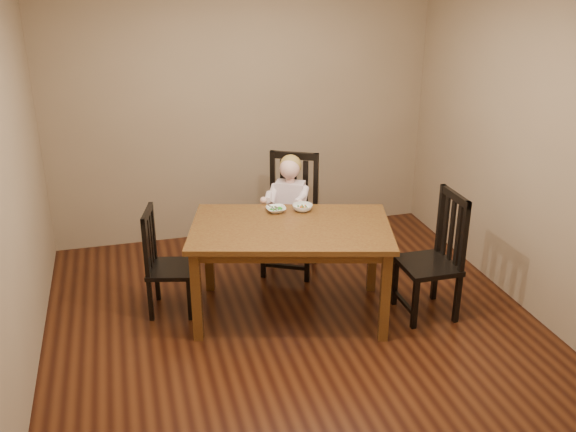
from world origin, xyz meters
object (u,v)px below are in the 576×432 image
object	(u,v)px
chair_right	(434,258)
toddler	(290,203)
dining_table	(291,236)
chair_left	(165,263)
bowl_veg	(302,208)
chair_child	(291,216)
bowl_peas	(276,209)

from	to	relation	value
chair_right	toddler	distance (m)	1.45
toddler	dining_table	bearing A→B (deg)	102.91
chair_left	bowl_veg	world-z (taller)	chair_left
chair_right	chair_left	bearing A→B (deg)	74.05
chair_left	toddler	bearing A→B (deg)	124.24
dining_table	chair_right	bearing A→B (deg)	-14.46
dining_table	toddler	size ratio (longest dim) A/B	2.99
chair_right	toddler	size ratio (longest dim) A/B	1.77
chair_child	dining_table	bearing A→B (deg)	102.06
toddler	chair_left	bearing A→B (deg)	48.01
dining_table	chair_right	distance (m)	1.21
chair_child	bowl_veg	xyz separation A→B (m)	(-0.04, -0.53, 0.29)
chair_left	toddler	world-z (taller)	toddler
dining_table	bowl_veg	size ratio (longest dim) A/B	10.57
chair_child	bowl_peas	world-z (taller)	chair_child
chair_child	toddler	size ratio (longest dim) A/B	1.86
dining_table	toddler	world-z (taller)	toddler
chair_child	bowl_peas	size ratio (longest dim) A/B	6.77
chair_child	bowl_peas	bearing A→B (deg)	89.15
chair_right	toddler	bearing A→B (deg)	41.69
chair_child	chair_left	bearing A→B (deg)	49.66
chair_right	bowl_veg	xyz separation A→B (m)	(-0.97, 0.59, 0.32)
chair_child	chair_right	xyz separation A→B (m)	(0.93, -1.13, -0.03)
bowl_peas	chair_left	bearing A→B (deg)	-179.77
toddler	bowl_veg	bearing A→B (deg)	115.44
dining_table	toddler	bearing A→B (deg)	75.47
chair_right	bowl_peas	size ratio (longest dim) A/B	6.44
chair_left	chair_right	xyz separation A→B (m)	(2.16, -0.62, 0.07)
dining_table	chair_child	xyz separation A→B (m)	(0.23, 0.83, -0.17)
dining_table	chair_left	size ratio (longest dim) A/B	1.96
chair_child	chair_left	size ratio (longest dim) A/B	1.22
chair_left	bowl_veg	bearing A→B (deg)	102.28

